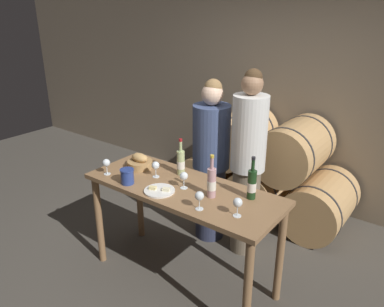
% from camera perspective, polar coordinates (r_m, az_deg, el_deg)
% --- Properties ---
extents(ground_plane, '(10.00, 10.00, 0.00)m').
position_cam_1_polar(ground_plane, '(3.59, -1.33, -18.34)').
color(ground_plane, '#4C473F').
extents(stone_wall_back, '(10.00, 0.12, 3.20)m').
position_cam_1_polar(stone_wall_back, '(4.61, 14.94, 12.09)').
color(stone_wall_back, gray).
rests_on(stone_wall_back, ground_plane).
extents(barrel_stack, '(2.01, 0.85, 1.18)m').
position_cam_1_polar(barrel_stack, '(4.43, 10.88, -2.47)').
color(barrel_stack, tan).
rests_on(barrel_stack, ground_plane).
extents(tasting_table, '(1.69, 0.66, 0.92)m').
position_cam_1_polar(tasting_table, '(3.14, -1.45, -7.23)').
color(tasting_table, olive).
rests_on(tasting_table, ground_plane).
extents(person_left, '(0.37, 0.37, 1.68)m').
position_cam_1_polar(person_left, '(3.75, 2.91, -1.29)').
color(person_left, '#2D334C').
rests_on(person_left, ground_plane).
extents(person_right, '(0.32, 0.32, 1.81)m').
position_cam_1_polar(person_right, '(3.52, 8.46, -1.58)').
color(person_right, '#756651').
rests_on(person_right, ground_plane).
extents(wine_bottle_red, '(0.07, 0.07, 0.34)m').
position_cam_1_polar(wine_bottle_red, '(2.88, 9.10, -4.62)').
color(wine_bottle_red, '#193819').
rests_on(wine_bottle_red, tasting_table).
extents(wine_bottle_white, '(0.07, 0.07, 0.33)m').
position_cam_1_polar(wine_bottle_white, '(3.25, -1.71, -1.34)').
color(wine_bottle_white, '#ADBC7F').
rests_on(wine_bottle_white, tasting_table).
extents(wine_bottle_rose, '(0.07, 0.07, 0.35)m').
position_cam_1_polar(wine_bottle_rose, '(2.87, 2.96, -4.44)').
color(wine_bottle_rose, '#BC8E93').
rests_on(wine_bottle_rose, tasting_table).
extents(blue_crock, '(0.12, 0.12, 0.13)m').
position_cam_1_polar(blue_crock, '(3.15, -9.84, -3.36)').
color(blue_crock, navy).
rests_on(blue_crock, tasting_table).
extents(bread_basket, '(0.23, 0.23, 0.14)m').
position_cam_1_polar(bread_basket, '(3.44, -7.94, -1.35)').
color(bread_basket, '#A87F4C').
rests_on(bread_basket, tasting_table).
extents(cheese_plate, '(0.25, 0.25, 0.04)m').
position_cam_1_polar(cheese_plate, '(3.01, -4.99, -5.63)').
color(cheese_plate, white).
rests_on(cheese_plate, tasting_table).
extents(wine_glass_far_left, '(0.07, 0.07, 0.14)m').
position_cam_1_polar(wine_glass_far_left, '(3.34, -12.93, -1.47)').
color(wine_glass_far_left, white).
rests_on(wine_glass_far_left, tasting_table).
extents(wine_glass_left, '(0.07, 0.07, 0.14)m').
position_cam_1_polar(wine_glass_left, '(3.22, -5.57, -1.89)').
color(wine_glass_left, white).
rests_on(wine_glass_left, tasting_table).
extents(wine_glass_center, '(0.07, 0.07, 0.14)m').
position_cam_1_polar(wine_glass_center, '(3.01, -1.26, -3.55)').
color(wine_glass_center, white).
rests_on(wine_glass_center, tasting_table).
extents(wine_glass_right, '(0.07, 0.07, 0.14)m').
position_cam_1_polar(wine_glass_right, '(2.71, 1.14, -6.58)').
color(wine_glass_right, white).
rests_on(wine_glass_right, tasting_table).
extents(wine_glass_far_right, '(0.07, 0.07, 0.14)m').
position_cam_1_polar(wine_glass_far_right, '(2.64, 6.98, -7.52)').
color(wine_glass_far_right, white).
rests_on(wine_glass_far_right, tasting_table).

